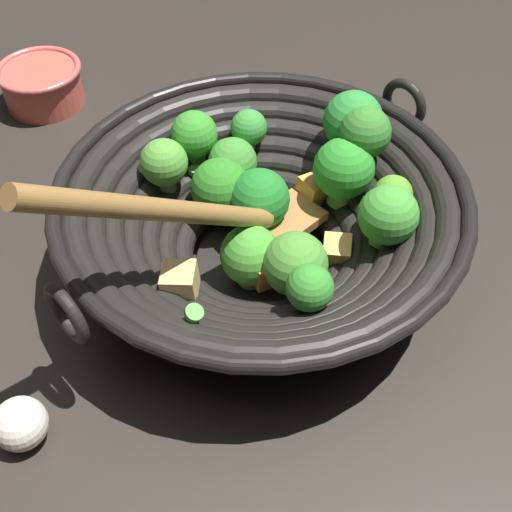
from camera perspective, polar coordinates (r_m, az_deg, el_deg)
ground_plane at (r=0.67m, az=0.41°, el=-0.85°), size 4.00×4.00×0.00m
wok at (r=0.62m, az=0.69°, el=3.62°), size 0.38×0.39×0.24m
prep_bowl at (r=0.90m, az=-17.86°, el=13.86°), size 0.11×0.11×0.05m
garlic_bulb at (r=0.57m, az=-19.52°, el=-13.39°), size 0.04×0.04×0.04m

